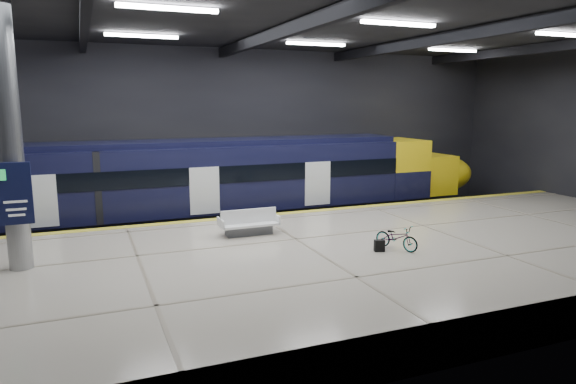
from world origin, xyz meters
TOP-DOWN VIEW (x-y plane):
  - ground at (0.00, 0.00)m, footprint 30.00×30.00m
  - room_shell at (-0.00, 0.00)m, footprint 30.10×16.10m
  - platform at (0.00, -2.50)m, footprint 30.00×11.00m
  - safety_strip at (0.00, 2.75)m, footprint 30.00×0.40m
  - rails at (0.00, 5.50)m, footprint 30.00×1.52m
  - train at (-3.04, 5.50)m, footprint 29.40×2.84m
  - bench at (-1.26, 0.09)m, footprint 1.99×0.83m
  - bicycle at (2.36, -3.25)m, footprint 1.06×1.50m
  - pannier_bag at (1.76, -3.25)m, footprint 0.34×0.25m
  - info_column at (-8.00, -1.03)m, footprint 0.90×0.78m

SIDE VIEW (x-z plane):
  - ground at x=0.00m, z-range 0.00..0.00m
  - rails at x=0.00m, z-range 0.00..0.16m
  - platform at x=0.00m, z-range 0.00..1.10m
  - safety_strip at x=0.00m, z-range 1.10..1.11m
  - pannier_bag at x=1.76m, z-range 1.10..1.45m
  - bench at x=-1.26m, z-range 0.97..1.85m
  - bicycle at x=2.36m, z-range 1.10..1.85m
  - train at x=-3.04m, z-range 0.16..3.95m
  - info_column at x=-8.00m, z-range 1.01..7.91m
  - room_shell at x=0.00m, z-range 1.69..9.74m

